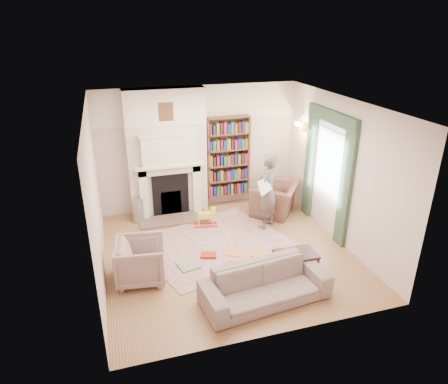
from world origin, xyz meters
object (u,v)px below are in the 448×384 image
object	(u,v)px
bookcase	(228,157)
sofa	(265,285)
armchair_reading	(275,198)
man_reading	(267,191)
rocking_horse	(205,217)
coffee_table	(295,264)
paraffin_heater	(138,210)
armchair_left	(141,261)

from	to	relation	value
bookcase	sofa	xyz separation A→B (m)	(-0.50, -3.63, -0.88)
bookcase	armchair_reading	distance (m)	1.43
bookcase	man_reading	bearing A→B (deg)	-72.06
armchair_reading	rocking_horse	world-z (taller)	armchair_reading
coffee_table	paraffin_heater	distance (m)	3.68
man_reading	paraffin_heater	world-z (taller)	man_reading
rocking_horse	paraffin_heater	bearing A→B (deg)	164.23
man_reading	paraffin_heater	size ratio (longest dim) A/B	2.97
bookcase	armchair_left	bearing A→B (deg)	-132.41
sofa	coffee_table	world-z (taller)	sofa
coffee_table	rocking_horse	xyz separation A→B (m)	(-1.03, 2.18, -0.01)
paraffin_heater	rocking_horse	xyz separation A→B (m)	(1.35, -0.63, -0.06)
bookcase	coffee_table	world-z (taller)	bookcase
bookcase	sofa	distance (m)	3.77
armchair_reading	rocking_horse	size ratio (longest dim) A/B	2.14
coffee_table	bookcase	bearing A→B (deg)	95.89
coffee_table	paraffin_heater	xyz separation A→B (m)	(-2.37, 2.81, 0.05)
sofa	man_reading	distance (m)	2.52
bookcase	rocking_horse	size ratio (longest dim) A/B	3.73
armchair_left	man_reading	xyz separation A→B (m)	(2.73, 1.16, 0.45)
man_reading	rocking_horse	size ratio (longest dim) A/B	3.30
man_reading	sofa	bearing A→B (deg)	27.90
paraffin_heater	armchair_reading	bearing A→B (deg)	-7.67
sofa	man_reading	size ratio (longest dim) A/B	1.23
armchair_reading	sofa	bearing A→B (deg)	11.55
bookcase	armchair_reading	world-z (taller)	bookcase
armchair_reading	sofa	xyz separation A→B (m)	(-1.39, -2.87, -0.05)
rocking_horse	man_reading	bearing A→B (deg)	-7.65
sofa	paraffin_heater	xyz separation A→B (m)	(-1.64, 3.28, -0.02)
armchair_reading	rocking_horse	xyz separation A→B (m)	(-1.68, -0.22, -0.13)
armchair_left	armchair_reading	bearing A→B (deg)	-53.59
armchair_reading	armchair_left	distance (m)	3.64
coffee_table	man_reading	bearing A→B (deg)	85.18
armchair_left	man_reading	bearing A→B (deg)	-59.53
man_reading	armchair_left	bearing A→B (deg)	-16.62
armchair_left	man_reading	distance (m)	3.00
rocking_horse	sofa	bearing A→B (deg)	-74.39
armchair_reading	man_reading	xyz separation A→B (m)	(-0.45, -0.60, 0.47)
coffee_table	rocking_horse	distance (m)	2.41
man_reading	coffee_table	size ratio (longest dim) A/B	2.34
armchair_left	paraffin_heater	distance (m)	2.18
coffee_table	armchair_left	bearing A→B (deg)	167.35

